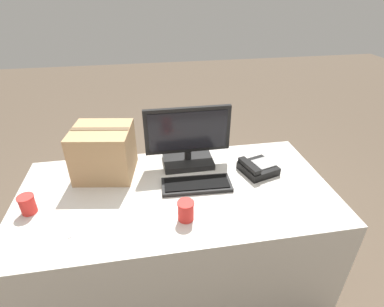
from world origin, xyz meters
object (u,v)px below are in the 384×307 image
(monitor, at_px, (188,141))
(keyboard, at_px, (197,185))
(spoon, at_px, (75,228))
(cardboard_box, at_px, (104,152))
(paper_cup_left, at_px, (28,204))
(paper_cup_right, at_px, (186,211))
(desk_phone, at_px, (257,168))

(monitor, relative_size, keyboard, 1.30)
(spoon, bearing_deg, cardboard_box, -176.51)
(monitor, distance_m, keyboard, 0.30)
(keyboard, bearing_deg, paper_cup_left, -173.03)
(monitor, relative_size, paper_cup_right, 5.02)
(paper_cup_right, bearing_deg, desk_phone, 34.19)
(keyboard, bearing_deg, spoon, -157.57)
(cardboard_box, bearing_deg, paper_cup_right, -49.36)
(spoon, relative_size, cardboard_box, 0.45)
(keyboard, xyz_separation_m, paper_cup_right, (-0.10, -0.26, 0.04))
(paper_cup_right, relative_size, cardboard_box, 0.28)
(monitor, distance_m, paper_cup_right, 0.54)
(keyboard, relative_size, paper_cup_left, 4.03)
(monitor, distance_m, cardboard_box, 0.52)
(spoon, bearing_deg, monitor, 145.64)
(keyboard, height_order, paper_cup_right, paper_cup_right)
(keyboard, distance_m, desk_phone, 0.41)
(monitor, height_order, paper_cup_right, monitor)
(keyboard, xyz_separation_m, paper_cup_left, (-0.90, -0.07, 0.04))
(desk_phone, xyz_separation_m, paper_cup_left, (-1.30, -0.16, 0.02))
(desk_phone, bearing_deg, spoon, -179.44)
(paper_cup_right, bearing_deg, spoon, 177.62)
(desk_phone, height_order, cardboard_box, cardboard_box)
(monitor, xyz_separation_m, spoon, (-0.64, -0.49, -0.16))
(paper_cup_left, distance_m, spoon, 0.30)
(monitor, xyz_separation_m, paper_cup_left, (-0.89, -0.33, -0.11))
(monitor, height_order, desk_phone, monitor)
(cardboard_box, bearing_deg, monitor, 2.28)
(keyboard, distance_m, paper_cup_left, 0.91)
(desk_phone, xyz_separation_m, spoon, (-1.05, -0.32, -0.03))
(paper_cup_left, relative_size, paper_cup_right, 0.96)
(monitor, height_order, cardboard_box, monitor)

